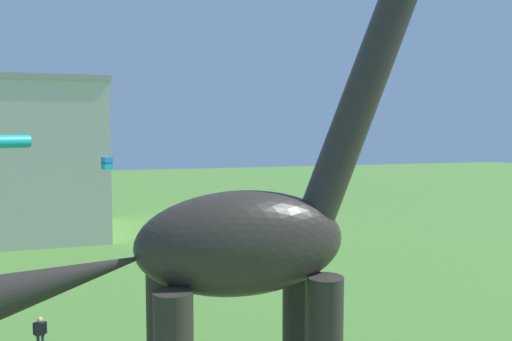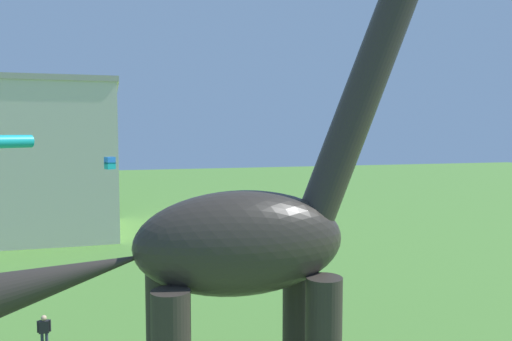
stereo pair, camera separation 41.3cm
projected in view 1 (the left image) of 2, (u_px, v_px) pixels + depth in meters
dinosaur_sculpture at (240, 243)px, 16.58m from camera, size 16.43×3.48×17.18m
person_strolling_adult at (40, 331)px, 22.52m from camera, size 0.60×0.26×1.60m
kite_mid_center at (107, 163)px, 21.78m from camera, size 0.50×0.50×0.53m
kite_trailing at (3, 142)px, 18.29m from camera, size 1.70×1.79×0.51m
background_building_block at (5, 159)px, 47.01m from camera, size 19.06×13.72×14.64m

